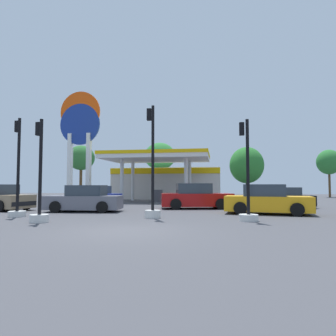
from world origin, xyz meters
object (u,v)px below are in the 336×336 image
object	(u,v)px
traffic_signal_0	(152,187)
traffic_signal_2	(40,194)
car_0	(85,200)
traffic_signal_1	(248,194)
tree_3	(329,162)
tree_1	(160,156)
tree_2	(247,165)
car_3	(196,197)
car_6	(284,198)
car_2	(267,201)
traffic_signal_3	(18,189)
station_pole_sign	(80,131)
car_1	(94,196)
tree_0	(81,158)

from	to	relation	value
traffic_signal_0	traffic_signal_2	xyz separation A→B (m)	(-4.30, -2.36, -0.29)
car_0	traffic_signal_0	size ratio (longest dim) A/B	0.83
traffic_signal_0	traffic_signal_1	world-z (taller)	traffic_signal_0
car_0	tree_3	distance (m)	32.92
traffic_signal_0	tree_1	distance (m)	25.41
traffic_signal_2	tree_2	distance (m)	29.76
car_3	tree_2	bearing A→B (deg)	74.96
car_6	tree_3	distance (m)	21.52
car_2	traffic_signal_3	size ratio (longest dim) A/B	0.95
car_2	traffic_signal_3	xyz separation A→B (m)	(-12.32, -3.34, 0.61)
station_pole_sign	traffic_signal_1	xyz separation A→B (m)	(15.73, -16.58, -6.20)
tree_3	tree_2	bearing A→B (deg)	-169.24
traffic_signal_0	tree_3	bearing A→B (deg)	57.68
traffic_signal_2	traffic_signal_0	bearing A→B (deg)	28.73
traffic_signal_1	tree_2	xyz separation A→B (m)	(2.44, 25.66, 2.90)
car_6	tree_2	world-z (taller)	tree_2
station_pole_sign	car_1	xyz separation A→B (m)	(5.00, -7.78, -6.69)
car_2	traffic_signal_1	bearing A→B (deg)	-111.36
tree_1	car_2	bearing A→B (deg)	-65.42
traffic_signal_3	tree_1	distance (m)	25.63
car_1	tree_2	size ratio (longest dim) A/B	0.70
tree_1	car_6	bearing A→B (deg)	-54.07
car_1	tree_3	xyz separation A→B (m)	(23.56, 18.85, 3.79)
car_3	station_pole_sign	bearing A→B (deg)	142.55
station_pole_sign	car_2	bearing A→B (deg)	-37.66
car_1	traffic_signal_3	world-z (taller)	traffic_signal_3
traffic_signal_1	traffic_signal_2	bearing A→B (deg)	-168.09
traffic_signal_1	tree_1	size ratio (longest dim) A/B	0.62
car_0	traffic_signal_1	bearing A→B (deg)	-19.89
traffic_signal_3	tree_0	distance (m)	27.58
traffic_signal_0	tree_1	bearing A→B (deg)	99.99
tree_0	tree_2	world-z (taller)	tree_0
car_1	traffic_signal_3	size ratio (longest dim) A/B	0.91
car_6	tree_2	bearing A→B (deg)	93.03
car_1	traffic_signal_3	xyz separation A→B (m)	(-0.26, -8.73, 0.66)
car_1	traffic_signal_0	xyz separation A→B (m)	(6.42, -8.25, 0.78)
tree_1	traffic_signal_0	bearing A→B (deg)	-80.01
traffic_signal_0	traffic_signal_1	distance (m)	4.35
tree_0	tree_1	bearing A→B (deg)	-2.93
tree_1	tree_0	bearing A→B (deg)	177.07
car_3	traffic_signal_0	size ratio (longest dim) A/B	0.92
traffic_signal_1	tree_2	world-z (taller)	tree_2
car_2	tree_0	size ratio (longest dim) A/B	0.66
car_0	tree_2	size ratio (longest dim) A/B	0.70
traffic_signal_3	tree_1	size ratio (longest dim) A/B	0.69
traffic_signal_1	car_1	bearing A→B (deg)	140.66
station_pole_sign	car_6	xyz separation A→B (m)	(19.07, -7.87, -6.73)
car_3	traffic_signal_3	size ratio (longest dim) A/B	1.01
traffic_signal_2	tree_3	distance (m)	36.58
car_3	car_6	distance (m)	6.39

